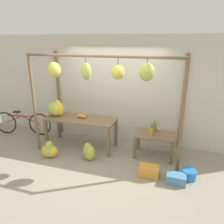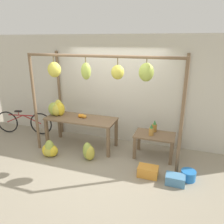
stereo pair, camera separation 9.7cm
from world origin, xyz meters
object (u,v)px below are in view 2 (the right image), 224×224
object	(u,v)px
orange_pile	(82,116)
fruit_crate_white	(148,171)
banana_pile_ground_right	(89,152)
blue_bucket	(188,175)
pineapple_cluster	(153,128)
banana_pile_ground_left	(50,150)
banana_pile_on_table	(57,109)
parked_bicycle	(24,122)
fruit_crate_purple	(175,180)

from	to	relation	value
orange_pile	fruit_crate_white	size ratio (longest dim) A/B	0.59
banana_pile_ground_right	blue_bucket	xyz separation A→B (m)	(2.20, -0.07, -0.10)
pineapple_cluster	banana_pile_ground_left	distance (m)	2.51
banana_pile_ground_right	banana_pile_on_table	bearing A→B (deg)	153.72
blue_bucket	parked_bicycle	xyz separation A→B (m)	(-4.64, 0.83, 0.25)
banana_pile_ground_right	fruit_crate_purple	size ratio (longest dim) A/B	1.16
fruit_crate_white	fruit_crate_purple	size ratio (longest dim) A/B	1.11
banana_pile_on_table	banana_pile_ground_left	world-z (taller)	banana_pile_on_table
banana_pile_ground_right	blue_bucket	distance (m)	2.20
orange_pile	banana_pile_ground_left	bearing A→B (deg)	-124.16
orange_pile	blue_bucket	size ratio (longest dim) A/B	0.82
orange_pile	fruit_crate_purple	world-z (taller)	orange_pile
parked_bicycle	fruit_crate_purple	world-z (taller)	parked_bicycle
banana_pile_ground_left	fruit_crate_white	world-z (taller)	banana_pile_ground_left
fruit_crate_purple	banana_pile_ground_left	bearing A→B (deg)	177.37
blue_bucket	orange_pile	bearing A→B (deg)	165.75
fruit_crate_white	parked_bicycle	world-z (taller)	parked_bicycle
banana_pile_on_table	banana_pile_ground_right	bearing A→B (deg)	-26.28
blue_bucket	fruit_crate_purple	xyz separation A→B (m)	(-0.24, -0.22, -0.01)
banana_pile_ground_left	blue_bucket	xyz separation A→B (m)	(3.15, 0.09, -0.06)
parked_bicycle	orange_pile	bearing A→B (deg)	-4.55
orange_pile	pineapple_cluster	distance (m)	1.79
fruit_crate_purple	blue_bucket	bearing A→B (deg)	42.98
banana_pile_ground_left	blue_bucket	world-z (taller)	banana_pile_ground_left
orange_pile	pineapple_cluster	bearing A→B (deg)	2.45
orange_pile	fruit_crate_purple	bearing A→B (deg)	-20.37
banana_pile_ground_right	fruit_crate_white	size ratio (longest dim) A/B	1.05
banana_pile_ground_left	parked_bicycle	size ratio (longest dim) A/B	0.24
banana_pile_on_table	banana_pile_ground_right	distance (m)	1.49
banana_pile_ground_left	fruit_crate_purple	bearing A→B (deg)	-2.63
orange_pile	fruit_crate_white	distance (m)	2.14
pineapple_cluster	blue_bucket	bearing A→B (deg)	-41.28
banana_pile_on_table	parked_bicycle	xyz separation A→B (m)	(-1.29, 0.19, -0.61)
orange_pile	pineapple_cluster	size ratio (longest dim) A/B	0.69
banana_pile_ground_right	blue_bucket	world-z (taller)	banana_pile_ground_right
banana_pile_ground_right	parked_bicycle	xyz separation A→B (m)	(-2.44, 0.76, 0.15)
fruit_crate_purple	orange_pile	bearing A→B (deg)	159.63
banana_pile_on_table	blue_bucket	distance (m)	3.52
banana_pile_on_table	orange_pile	world-z (taller)	banana_pile_on_table
banana_pile_ground_left	banana_pile_ground_right	distance (m)	0.96
banana_pile_ground_left	blue_bucket	bearing A→B (deg)	1.59
banana_pile_on_table	blue_bucket	xyz separation A→B (m)	(3.35, -0.63, -0.86)
banana_pile_on_table	fruit_crate_white	xyz separation A→B (m)	(2.56, -0.77, -0.85)
orange_pile	banana_pile_on_table	bearing A→B (deg)	-177.16
banana_pile_on_table	pineapple_cluster	world-z (taller)	banana_pile_on_table
banana_pile_on_table	fruit_crate_purple	xyz separation A→B (m)	(3.11, -0.86, -0.86)
orange_pile	banana_pile_ground_right	xyz separation A→B (m)	(0.44, -0.60, -0.63)
banana_pile_ground_right	fruit_crate_white	bearing A→B (deg)	-8.02
fruit_crate_purple	pineapple_cluster	bearing A→B (deg)	122.33
orange_pile	pineapple_cluster	xyz separation A→B (m)	(1.79, 0.08, -0.13)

